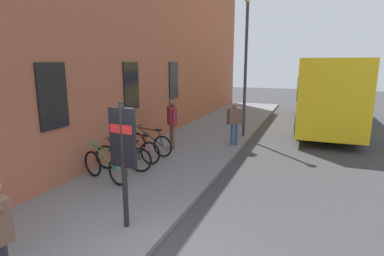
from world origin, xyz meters
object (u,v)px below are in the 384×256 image
(pedestrian_near_bus, at_px, (235,119))
(city_bus, at_px, (327,88))
(bicycle_by_door, at_px, (136,150))
(transit_info_sign, at_px, (123,146))
(bicycle_mid_rack, at_px, (123,158))
(bicycle_end_of_row, at_px, (105,167))
(bicycle_far_end, at_px, (150,144))
(pedestrian_by_facade, at_px, (172,119))
(street_lamp, at_px, (246,56))

(pedestrian_near_bus, bearing_deg, city_bus, -28.98)
(bicycle_by_door, relative_size, transit_info_sign, 0.74)
(bicycle_mid_rack, distance_m, transit_info_sign, 3.44)
(bicycle_by_door, bearing_deg, city_bus, -31.89)
(bicycle_end_of_row, xyz_separation_m, bicycle_far_end, (2.51, 0.05, 0.00))
(bicycle_mid_rack, height_order, bicycle_far_end, same)
(bicycle_far_end, relative_size, transit_info_sign, 0.74)
(transit_info_sign, height_order, pedestrian_by_facade, transit_info_sign)
(bicycle_far_end, distance_m, pedestrian_near_bus, 3.34)
(bicycle_mid_rack, relative_size, transit_info_sign, 0.74)
(pedestrian_near_bus, relative_size, street_lamp, 0.29)
(bicycle_mid_rack, relative_size, bicycle_far_end, 1.00)
(bicycle_end_of_row, bearing_deg, transit_info_sign, -134.88)
(bicycle_mid_rack, bearing_deg, bicycle_far_end, 1.89)
(transit_info_sign, bearing_deg, bicycle_by_door, 28.41)
(transit_info_sign, height_order, city_bus, city_bus)
(bicycle_mid_rack, bearing_deg, city_bus, -29.42)
(bicycle_far_end, relative_size, street_lamp, 0.31)
(transit_info_sign, relative_size, pedestrian_by_facade, 1.35)
(bicycle_far_end, xyz_separation_m, pedestrian_by_facade, (1.04, -0.36, 0.70))
(bicycle_end_of_row, relative_size, bicycle_by_door, 0.97)
(bicycle_mid_rack, height_order, street_lamp, street_lamp)
(bicycle_by_door, height_order, transit_info_sign, transit_info_sign)
(transit_info_sign, xyz_separation_m, city_bus, (12.60, -3.79, 0.20))
(bicycle_end_of_row, distance_m, pedestrian_near_bus, 5.37)
(bicycle_end_of_row, distance_m, street_lamp, 7.43)
(bicycle_mid_rack, height_order, pedestrian_by_facade, pedestrian_by_facade)
(pedestrian_near_bus, height_order, street_lamp, street_lamp)
(bicycle_end_of_row, xyz_separation_m, pedestrian_by_facade, (3.55, -0.31, 0.70))
(bicycle_end_of_row, bearing_deg, bicycle_mid_rack, -0.60)
(bicycle_mid_rack, xyz_separation_m, transit_info_sign, (-2.67, -1.81, 1.21))
(city_bus, bearing_deg, bicycle_far_end, 145.64)
(bicycle_by_door, distance_m, transit_info_sign, 4.14)
(city_bus, bearing_deg, pedestrian_near_bus, 151.02)
(bicycle_far_end, bearing_deg, bicycle_end_of_row, -178.96)
(transit_info_sign, relative_size, street_lamp, 0.43)
(bicycle_mid_rack, bearing_deg, street_lamp, -22.44)
(bicycle_mid_rack, relative_size, city_bus, 0.17)
(bicycle_mid_rack, distance_m, bicycle_far_end, 1.66)
(transit_info_sign, distance_m, pedestrian_by_facade, 5.59)
(bicycle_mid_rack, xyz_separation_m, pedestrian_by_facade, (2.69, -0.30, 0.70))
(city_bus, xyz_separation_m, pedestrian_by_facade, (-7.24, 5.30, -0.71))
(transit_info_sign, bearing_deg, street_lamp, -3.41)
(bicycle_by_door, bearing_deg, pedestrian_by_facade, -11.30)
(street_lamp, bearing_deg, transit_info_sign, 176.59)
(bicycle_end_of_row, height_order, pedestrian_by_facade, pedestrian_by_facade)
(bicycle_by_door, xyz_separation_m, pedestrian_near_bus, (3.14, -2.36, 0.61))
(pedestrian_by_facade, height_order, street_lamp, street_lamp)
(bicycle_by_door, xyz_separation_m, street_lamp, (4.76, -2.37, 2.92))
(bicycle_by_door, height_order, bicycle_far_end, same)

